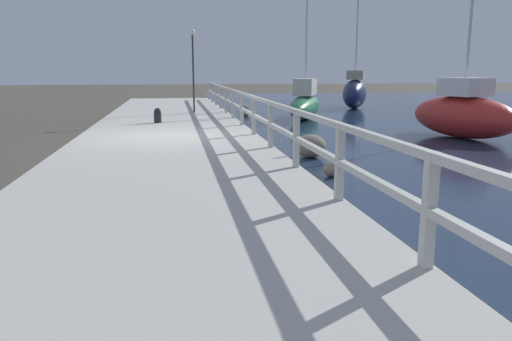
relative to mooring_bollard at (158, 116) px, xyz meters
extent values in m
plane|color=#4C473D|center=(0.37, -3.42, -0.56)|extent=(120.00, 120.00, 0.00)
cube|color=beige|center=(0.37, -3.42, -0.40)|extent=(4.66, 36.00, 0.32)
cube|color=beige|center=(2.60, -12.68, 0.27)|extent=(0.10, 0.10, 1.01)
cube|color=beige|center=(2.60, -10.36, 0.27)|extent=(0.10, 0.10, 1.01)
cube|color=beige|center=(2.60, -8.05, 0.27)|extent=(0.10, 0.10, 1.01)
cube|color=beige|center=(2.60, -5.74, 0.27)|extent=(0.10, 0.10, 1.01)
cube|color=beige|center=(2.60, -3.42, 0.27)|extent=(0.10, 0.10, 1.01)
cube|color=beige|center=(2.60, -1.11, 0.27)|extent=(0.10, 0.10, 1.01)
cube|color=beige|center=(2.60, 1.21, 0.27)|extent=(0.10, 0.10, 1.01)
cube|color=beige|center=(2.60, 3.52, 0.27)|extent=(0.10, 0.10, 1.01)
cube|color=beige|center=(2.60, 5.84, 0.27)|extent=(0.10, 0.10, 1.01)
cube|color=beige|center=(2.60, 8.15, 0.27)|extent=(0.10, 0.10, 1.01)
cube|color=beige|center=(2.60, 10.46, 0.27)|extent=(0.10, 0.10, 1.01)
cube|color=beige|center=(2.60, 12.78, 0.27)|extent=(0.10, 0.10, 1.01)
cube|color=beige|center=(2.60, -3.42, 0.74)|extent=(0.09, 32.50, 0.08)
cube|color=beige|center=(2.60, -3.42, 0.27)|extent=(0.09, 32.50, 0.08)
ellipsoid|color=slate|center=(3.93, 7.73, -0.38)|extent=(0.47, 0.42, 0.35)
ellipsoid|color=gray|center=(3.63, 5.31, -0.40)|extent=(0.41, 0.37, 0.31)
ellipsoid|color=slate|center=(3.46, -7.51, -0.41)|extent=(0.39, 0.35, 0.30)
ellipsoid|color=slate|center=(3.61, -5.39, -0.29)|extent=(0.72, 0.65, 0.54)
cylinder|color=black|center=(0.00, 0.00, -0.07)|extent=(0.24, 0.24, 0.33)
sphere|color=black|center=(0.00, 0.00, 0.13)|extent=(0.22, 0.22, 0.22)
cylinder|color=#2D2D33|center=(1.34, 3.81, 1.28)|extent=(0.07, 0.07, 3.03)
sphere|color=beige|center=(1.34, 3.81, 2.90)|extent=(0.22, 0.22, 0.22)
ellipsoid|color=red|center=(9.03, -2.78, 0.07)|extent=(2.36, 4.07, 1.24)
cube|color=silver|center=(9.03, -2.78, 0.96)|extent=(1.30, 1.46, 0.53)
cylinder|color=silver|center=(9.03, -2.78, 2.58)|extent=(0.09, 0.09, 3.78)
ellipsoid|color=#192347|center=(10.01, 8.96, 0.20)|extent=(2.64, 3.98, 1.50)
cube|color=#9E937F|center=(10.01, 8.96, 1.19)|extent=(1.26, 1.44, 0.47)
cylinder|color=silver|center=(10.01, 8.96, 3.79)|extent=(0.09, 0.09, 5.67)
ellipsoid|color=#236B42|center=(5.95, 3.88, -0.06)|extent=(2.95, 5.24, 0.97)
cube|color=beige|center=(5.95, 3.88, 0.76)|extent=(1.46, 2.18, 0.67)
cylinder|color=silver|center=(5.95, 3.88, 2.57)|extent=(0.09, 0.09, 4.29)
camera|label=1|loc=(0.49, -16.45, 1.44)|focal=35.00mm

